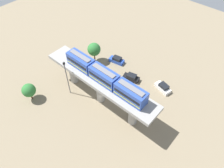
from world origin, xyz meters
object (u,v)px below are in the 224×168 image
object	(u,v)px
signal_post	(67,77)
tree_mid_lot	(29,90)
parked_car_white	(163,87)
tree_near_viaduct	(94,49)
train	(104,76)
parked_car_blue	(117,60)
parked_car_black	(131,78)

from	to	relation	value
signal_post	tree_mid_lot	bearing A→B (deg)	-37.70
parked_car_white	tree_mid_lot	world-z (taller)	tree_mid_lot
parked_car_white	tree_near_viaduct	size ratio (longest dim) A/B	0.79
train	signal_post	world-z (taller)	train
parked_car_blue	tree_mid_lot	xyz separation A→B (m)	(23.32, -6.87, 2.14)
parked_car_black	tree_mid_lot	size ratio (longest dim) A/B	1.00
parked_car_white	parked_car_black	bearing A→B (deg)	-58.54
train	parked_car_black	bearing A→B (deg)	179.57
tree_near_viaduct	parked_car_white	bearing A→B (deg)	99.18
parked_car_black	parked_car_white	size ratio (longest dim) A/B	1.00
tree_near_viaduct	signal_post	world-z (taller)	signal_post
train	tree_near_viaduct	size ratio (longest dim) A/B	3.58
train	parked_car_white	bearing A→B (deg)	147.06
train	parked_car_blue	size ratio (longest dim) A/B	4.60
tree_mid_lot	tree_near_viaduct	bearing A→B (deg)	174.95
parked_car_white	tree_mid_lot	bearing A→B (deg)	-29.49
parked_car_blue	signal_post	bearing A→B (deg)	-15.16
tree_near_viaduct	signal_post	bearing A→B (deg)	17.03
tree_near_viaduct	signal_post	xyz separation A→B (m)	(12.54, 3.84, 1.56)
tree_mid_lot	signal_post	xyz separation A→B (m)	(-7.23, 5.59, 2.59)
tree_mid_lot	signal_post	world-z (taller)	signal_post
parked_car_blue	tree_mid_lot	world-z (taller)	tree_mid_lot
parked_car_white	parked_car_blue	distance (m)	15.24
parked_car_black	signal_post	distance (m)	16.55
parked_car_blue	tree_near_viaduct	world-z (taller)	tree_near_viaduct
tree_near_viaduct	parked_car_black	bearing A→B (deg)	93.81
train	signal_post	size ratio (longest dim) A/B	2.07
tree_mid_lot	train	bearing A→B (deg)	127.11
parked_car_black	tree_mid_lot	world-z (taller)	tree_mid_lot
parked_car_black	parked_car_blue	world-z (taller)	same
tree_mid_lot	parked_car_white	bearing A→B (deg)	136.21
tree_mid_lot	parked_car_black	bearing A→B (deg)	145.55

